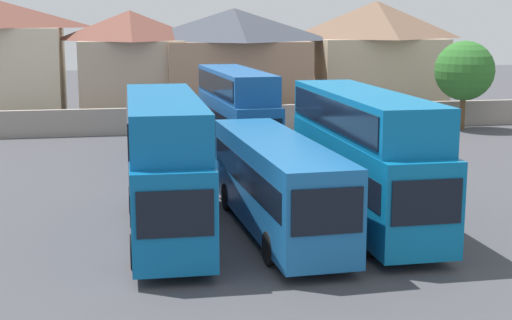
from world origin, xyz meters
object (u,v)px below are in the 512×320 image
object	(u,v)px
bus_1	(165,159)
bus_5	(236,109)
house_terrace_centre	(131,66)
bus_3	(363,151)
tree_left_of_lot	(464,71)
house_terrace_right	(234,63)
bus_2	(276,180)
house_terrace_far_right	(375,57)
bus_4	(171,127)

from	to	relation	value
bus_1	bus_5	bearing A→B (deg)	161.86
bus_1	house_terrace_centre	bearing A→B (deg)	-178.36
bus_3	tree_left_of_lot	bearing A→B (deg)	145.99
bus_3	house_terrace_centre	distance (m)	31.61
bus_5	tree_left_of_lot	size ratio (longest dim) A/B	1.77
house_terrace_right	tree_left_of_lot	bearing A→B (deg)	-28.79
bus_2	house_terrace_far_right	world-z (taller)	house_terrace_far_right
tree_left_of_lot	bus_1	bearing A→B (deg)	-134.96
bus_1	house_terrace_far_right	bearing A→B (deg)	149.90
house_terrace_right	bus_4	bearing A→B (deg)	-110.49
bus_2	house_terrace_right	size ratio (longest dim) A/B	1.07
bus_1	tree_left_of_lot	bearing A→B (deg)	135.90
house_terrace_centre	bus_5	bearing A→B (deg)	-72.09
house_terrace_centre	tree_left_of_lot	world-z (taller)	house_terrace_centre
bus_4	house_terrace_centre	size ratio (longest dim) A/B	1.37
house_terrace_centre	house_terrace_far_right	size ratio (longest dim) A/B	0.79
house_terrace_centre	bus_2	bearing A→B (deg)	-81.84
bus_2	bus_3	bearing A→B (deg)	95.88
house_terrace_centre	house_terrace_far_right	distance (m)	19.58
bus_4	house_terrace_far_right	xyz separation A→B (m)	(17.87, 17.79, 2.73)
bus_3	house_terrace_far_right	distance (m)	33.82
house_terrace_centre	bus_4	bearing A→B (deg)	-84.26
bus_5	house_terrace_centre	distance (m)	17.38
tree_left_of_lot	bus_2	bearing A→B (deg)	-128.82
bus_5	bus_2	bearing A→B (deg)	-6.87
bus_3	house_terrace_far_right	xyz separation A→B (m)	(11.61, 31.72, 1.79)
bus_4	bus_2	bearing A→B (deg)	9.47
bus_2	house_terrace_right	distance (m)	31.09
house_terrace_far_right	bus_1	bearing A→B (deg)	-120.96
bus_5	house_terrace_right	world-z (taller)	house_terrace_right
bus_1	bus_4	distance (m)	14.17
house_terrace_centre	tree_left_of_lot	distance (m)	24.20
bus_1	bus_3	xyz separation A→B (m)	(7.51, 0.16, 0.01)
bus_1	bus_2	bearing A→B (deg)	85.87
bus_2	bus_4	size ratio (longest dim) A/B	1.04
bus_3	tree_left_of_lot	size ratio (longest dim) A/B	1.89
bus_1	bus_3	size ratio (longest dim) A/B	0.95
bus_1	house_terrace_right	distance (m)	31.39
bus_1	tree_left_of_lot	xyz separation A→B (m)	(22.26, 22.29, 1.29)
bus_5	house_terrace_right	xyz separation A→B (m)	(2.47, 16.22, 1.52)
bus_5	tree_left_of_lot	bearing A→B (deg)	111.40
bus_3	house_terrace_right	size ratio (longest dim) A/B	1.06
house_terrace_centre	house_terrace_far_right	world-z (taller)	house_terrace_far_right
bus_4	house_terrace_right	world-z (taller)	house_terrace_right
bus_1	bus_4	world-z (taller)	bus_1
bus_3	house_terrace_far_right	bearing A→B (deg)	159.56
house_terrace_far_right	tree_left_of_lot	bearing A→B (deg)	-71.87
house_terrace_right	house_terrace_far_right	xyz separation A→B (m)	(11.75, 1.40, 0.32)
house_terrace_right	house_terrace_far_right	distance (m)	11.83
bus_1	house_terrace_far_right	xyz separation A→B (m)	(19.13, 31.88, 1.80)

